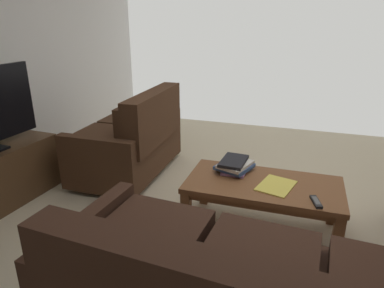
{
  "coord_description": "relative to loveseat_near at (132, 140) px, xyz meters",
  "views": [
    {
      "loc": [
        -0.15,
        2.49,
        1.61
      ],
      "look_at": [
        0.57,
        0.25,
        0.74
      ],
      "focal_mm": 32.55,
      "sensor_mm": 36.0,
      "label": 1
    }
  ],
  "objects": [
    {
      "name": "book_stack",
      "position": [
        -1.19,
        0.5,
        0.08
      ],
      "size": [
        0.32,
        0.35,
        0.1
      ],
      "color": "#996699",
      "rests_on": "coffee_table"
    },
    {
      "name": "loveseat_near",
      "position": [
        0.0,
        0.0,
        0.0
      ],
      "size": [
        0.8,
        1.28,
        0.91
      ],
      "color": "black",
      "rests_on": "ground"
    },
    {
      "name": "loose_magazine",
      "position": [
        -1.54,
        0.67,
        0.03
      ],
      "size": [
        0.3,
        0.36,
        0.01
      ],
      "primitive_type": "cube",
      "rotation": [
        0.0,
        0.0,
        6.02
      ],
      "color": "#E0CC4C",
      "rests_on": "coffee_table"
    },
    {
      "name": "tv_remote",
      "position": [
        -1.82,
        0.84,
        0.04
      ],
      "size": [
        0.09,
        0.17,
        0.02
      ],
      "color": "black",
      "rests_on": "coffee_table"
    },
    {
      "name": "coffee_table",
      "position": [
        -1.44,
        0.64,
        -0.03
      ],
      "size": [
        1.17,
        0.6,
        0.41
      ],
      "color": "brown",
      "rests_on": "ground"
    },
    {
      "name": "ground_plane",
      "position": [
        -1.51,
        0.59,
        -0.39
      ],
      "size": [
        5.3,
        5.48,
        0.01
      ],
      "primitive_type": "cube",
      "color": "beige"
    }
  ]
}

